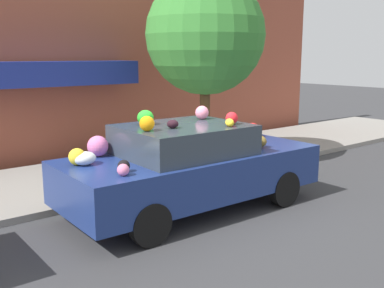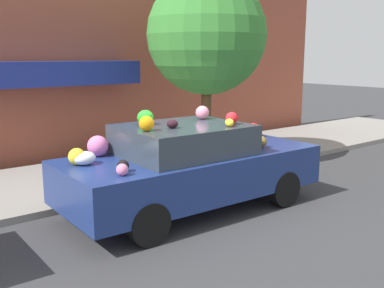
{
  "view_description": "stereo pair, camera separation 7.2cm",
  "coord_description": "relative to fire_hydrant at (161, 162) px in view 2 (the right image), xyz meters",
  "views": [
    {
      "loc": [
        -4.57,
        -5.78,
        2.59
      ],
      "look_at": [
        0.0,
        -0.05,
        1.14
      ],
      "focal_mm": 42.0,
      "sensor_mm": 36.0,
      "label": 1
    },
    {
      "loc": [
        -4.51,
        -5.82,
        2.59
      ],
      "look_at": [
        0.0,
        -0.05,
        1.14
      ],
      "focal_mm": 42.0,
      "sensor_mm": 36.0,
      "label": 2
    }
  ],
  "objects": [
    {
      "name": "art_car",
      "position": [
        -0.48,
        -1.6,
        0.31
      ],
      "size": [
        4.46,
        1.93,
        1.72
      ],
      "rotation": [
        0.0,
        0.0,
        -0.02
      ],
      "color": "navy",
      "rests_on": "ground"
    },
    {
      "name": "fire_hydrant",
      "position": [
        0.0,
        0.0,
        0.0
      ],
      "size": [
        0.2,
        0.2,
        0.7
      ],
      "color": "red",
      "rests_on": "sidewalk_curb"
    },
    {
      "name": "street_tree",
      "position": [
        1.75,
        0.66,
        2.57
      ],
      "size": [
        2.72,
        2.72,
        4.29
      ],
      "color": "brown",
      "rests_on": "sidewalk_curb"
    },
    {
      "name": "ground_plane",
      "position": [
        -0.44,
        -1.56,
        -0.46
      ],
      "size": [
        60.0,
        60.0,
        0.0
      ],
      "primitive_type": "plane",
      "color": "#38383A"
    },
    {
      "name": "sidewalk_curb",
      "position": [
        -0.44,
        1.14,
        -0.4
      ],
      "size": [
        24.0,
        3.2,
        0.12
      ],
      "color": "gray",
      "rests_on": "ground"
    },
    {
      "name": "building_facade",
      "position": [
        -0.47,
        3.36,
        2.04
      ],
      "size": [
        18.0,
        1.2,
        5.05
      ],
      "color": "#9E4C38",
      "rests_on": "ground"
    }
  ]
}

